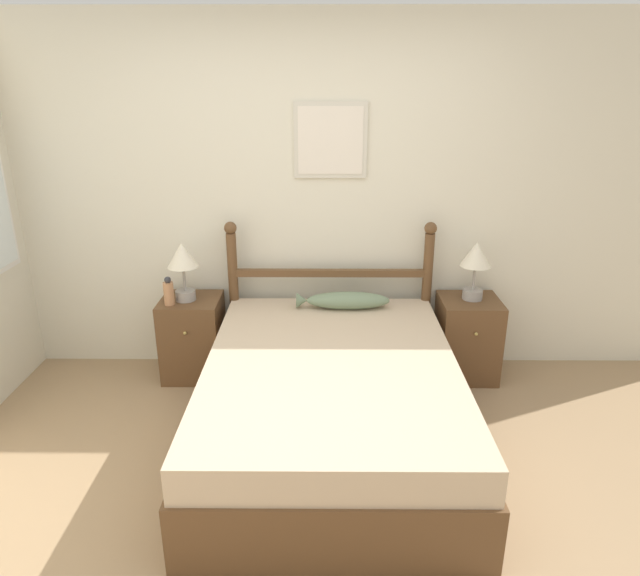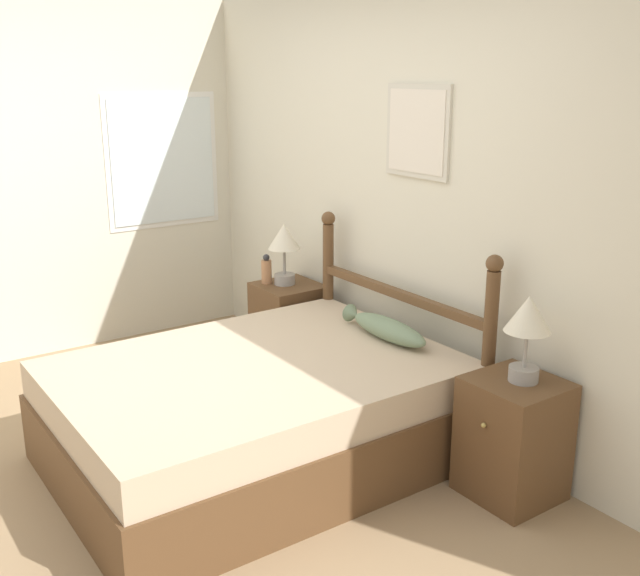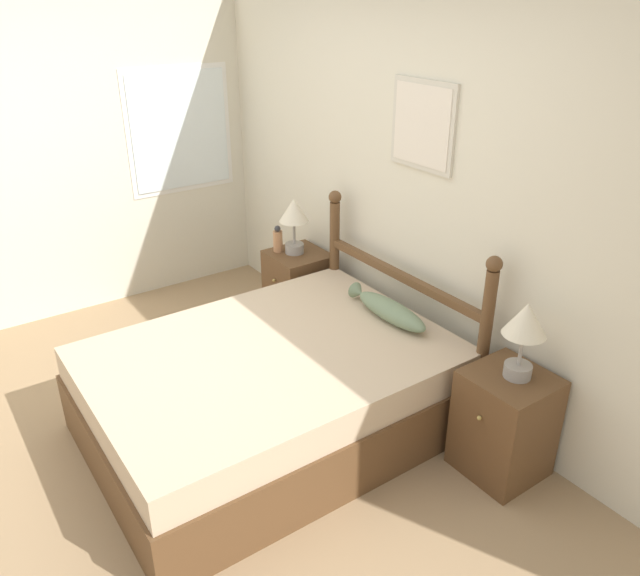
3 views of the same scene
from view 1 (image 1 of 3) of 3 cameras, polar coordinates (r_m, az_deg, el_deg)
The scene contains 10 objects.
ground_plane at distance 3.16m, azimuth -1.97°, elevation -21.46°, with size 16.00×16.00×0.00m, color #9E7F5B.
wall_back at distance 4.17m, azimuth -1.22°, elevation 8.82°, with size 6.40×0.08×2.55m.
bed at distance 3.48m, azimuth 1.13°, elevation -11.41°, with size 1.50×2.04×0.56m.
headboard at distance 4.21m, azimuth 1.01°, elevation -0.15°, with size 1.52×0.09×1.15m.
nightstand_left at distance 4.33m, azimuth -12.57°, elevation -4.83°, with size 0.42×0.44×0.61m.
nightstand_right at distance 4.35m, azimuth 14.49°, elevation -4.87°, with size 0.42×0.44×0.61m.
table_lamp_left at distance 4.11m, azimuth -13.57°, elevation 2.63°, with size 0.22×0.22×0.42m.
table_lamp_right at distance 4.17m, azimuth 15.31°, elevation 2.70°, with size 0.22×0.22×0.42m.
bottle at distance 4.12m, azimuth -14.89°, elevation -0.40°, with size 0.07×0.07×0.21m.
fish_pillow at distance 4.05m, azimuth 2.47°, elevation -1.26°, with size 0.66×0.16×0.12m.
Camera 1 is at (0.12, -2.36, 2.10)m, focal length 32.00 mm.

